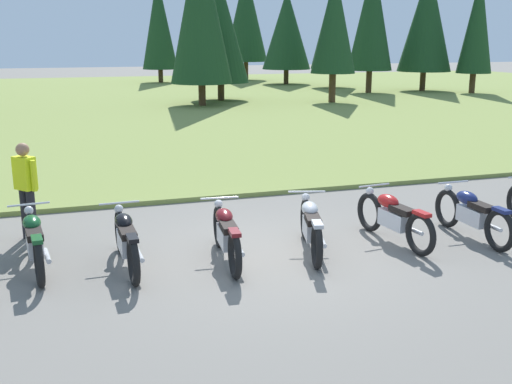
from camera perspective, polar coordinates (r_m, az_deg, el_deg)
ground_plane at (r=9.68m, az=1.09°, el=-6.00°), size 140.00×140.00×0.00m
grass_moorland at (r=34.48m, az=-12.87°, el=8.33°), size 80.00×44.00×0.10m
forest_treeline at (r=40.56m, az=-7.17°, el=15.53°), size 42.40×25.98×8.87m
motorcycle_british_green at (r=9.56m, az=-20.10°, el=-4.39°), size 0.62×2.10×0.88m
motorcycle_black at (r=9.25m, az=-12.10°, el=-4.42°), size 0.62×2.10×0.88m
motorcycle_maroon at (r=9.32m, az=-2.81°, el=-3.97°), size 0.62×2.10×0.88m
motorcycle_silver at (r=9.74m, az=5.18°, el=-3.21°), size 0.78×2.05×0.88m
motorcycle_red at (r=10.44m, az=12.78°, el=-2.33°), size 0.62×2.10×0.88m
motorcycle_navy at (r=11.03m, az=19.62°, el=-1.92°), size 0.62×2.10×0.88m
rider_checking_bike at (r=10.93m, az=-20.80°, el=0.59°), size 0.40×0.44×1.67m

